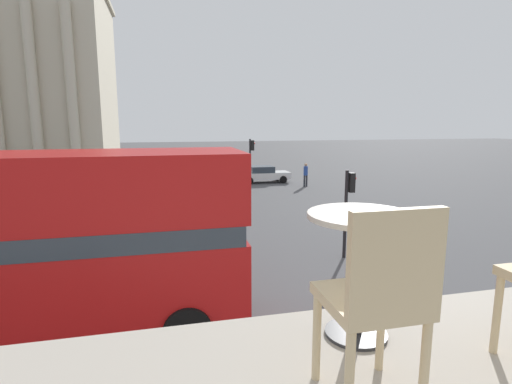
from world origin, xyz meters
TOP-DOWN VIEW (x-y plane):
  - cafe_dining_table at (1.00, -0.35)m, footprint 0.60×0.60m
  - cafe_chair_0 at (0.79, -0.91)m, footprint 0.40×0.40m
  - traffic_light_near at (6.41, 10.57)m, footprint 0.42×0.24m
  - traffic_light_mid at (-0.32, 19.12)m, footprint 0.42×0.24m
  - traffic_light_far at (6.06, 24.82)m, footprint 0.42×0.24m
  - car_white at (8.06, 29.17)m, footprint 4.20×1.93m
  - pedestrian_yellow at (-1.86, 22.12)m, footprint 0.32×0.32m
  - pedestrian_blue at (10.67, 26.30)m, footprint 0.32×0.32m
  - pedestrian_red at (-3.70, 19.79)m, footprint 0.32×0.32m
  - pedestrian_grey at (-0.50, 27.73)m, footprint 0.32×0.32m

SIDE VIEW (x-z plane):
  - car_white at x=8.06m, z-range 0.02..1.37m
  - pedestrian_red at x=-3.70m, z-range 0.11..1.71m
  - pedestrian_grey at x=-0.50m, z-range 0.13..1.83m
  - pedestrian_yellow at x=-1.86m, z-range 0.13..1.84m
  - pedestrian_blue at x=10.67m, z-range 0.15..1.96m
  - traffic_light_near at x=6.41m, z-range 0.52..3.74m
  - traffic_light_mid at x=-0.32m, z-range 0.55..4.06m
  - traffic_light_far at x=6.06m, z-range 0.58..4.33m
  - cafe_chair_0 at x=0.79m, z-range 3.73..4.64m
  - cafe_dining_table at x=1.00m, z-range 3.84..4.57m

